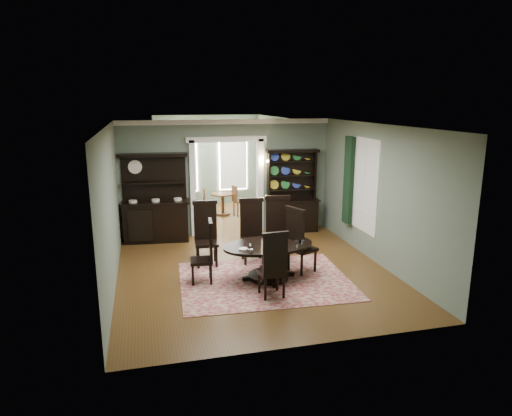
# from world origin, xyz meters

# --- Properties ---
(room) EXTENTS (5.51, 6.01, 3.01)m
(room) POSITION_xyz_m (0.00, 0.04, 1.58)
(room) COLOR #563816
(room) RESTS_ON ground
(parlor) EXTENTS (3.51, 3.50, 3.01)m
(parlor) POSITION_xyz_m (0.00, 5.53, 1.52)
(parlor) COLOR #563816
(parlor) RESTS_ON ground
(doorway_trim) EXTENTS (2.08, 0.25, 2.57)m
(doorway_trim) POSITION_xyz_m (0.00, 3.00, 1.62)
(doorway_trim) COLOR white
(doorway_trim) RESTS_ON floor
(right_window) EXTENTS (0.15, 1.47, 2.12)m
(right_window) POSITION_xyz_m (2.69, 0.93, 1.60)
(right_window) COLOR white
(right_window) RESTS_ON wall_right
(wall_sconce) EXTENTS (0.27, 0.21, 0.21)m
(wall_sconce) POSITION_xyz_m (0.95, 2.85, 1.89)
(wall_sconce) COLOR #B57B30
(wall_sconce) RESTS_ON back_wall_right
(rug) EXTENTS (3.43, 2.76, 0.01)m
(rug) POSITION_xyz_m (0.10, -0.50, 0.01)
(rug) COLOR maroon
(rug) RESTS_ON floor
(dining_table) EXTENTS (1.95, 1.88, 0.72)m
(dining_table) POSITION_xyz_m (0.20, -0.40, 0.50)
(dining_table) COLOR black
(dining_table) RESTS_ON rug
(centerpiece) EXTENTS (1.32, 0.85, 0.22)m
(centerpiece) POSITION_xyz_m (0.26, -0.45, 0.78)
(centerpiece) COLOR silver
(centerpiece) RESTS_ON dining_table
(chair_far_left) EXTENTS (0.54, 0.52, 1.39)m
(chair_far_left) POSITION_xyz_m (-0.88, 0.78, 0.73)
(chair_far_left) COLOR black
(chair_far_left) RESTS_ON rug
(chair_far_mid) EXTENTS (0.55, 0.53, 1.40)m
(chair_far_mid) POSITION_xyz_m (0.13, 0.72, 0.74)
(chair_far_mid) COLOR black
(chair_far_mid) RESTS_ON rug
(chair_far_right) EXTENTS (0.62, 0.60, 1.45)m
(chair_far_right) POSITION_xyz_m (0.69, 0.61, 0.76)
(chair_far_right) COLOR black
(chair_far_right) RESTS_ON rug
(chair_end_left) EXTENTS (0.48, 0.50, 1.25)m
(chair_end_left) POSITION_xyz_m (-1.01, -0.27, 0.66)
(chair_end_left) COLOR black
(chair_end_left) RESTS_ON rug
(chair_end_right) EXTENTS (0.66, 0.67, 1.40)m
(chair_end_right) POSITION_xyz_m (0.87, -0.25, 0.73)
(chair_end_right) COLOR black
(chair_end_right) RESTS_ON rug
(chair_near) EXTENTS (0.49, 0.47, 1.27)m
(chair_near) POSITION_xyz_m (0.04, -1.31, 0.67)
(chair_near) COLOR black
(chair_near) RESTS_ON rug
(sideboard) EXTENTS (1.73, 0.76, 2.21)m
(sideboard) POSITION_xyz_m (-1.86, 2.74, 0.77)
(sideboard) COLOR black
(sideboard) RESTS_ON floor
(welsh_dresser) EXTENTS (1.44, 0.60, 2.21)m
(welsh_dresser) POSITION_xyz_m (1.74, 2.76, 0.80)
(welsh_dresser) COLOR black
(welsh_dresser) RESTS_ON floor
(parlor_table) EXTENTS (0.74, 0.74, 0.68)m
(parlor_table) POSITION_xyz_m (0.22, 4.94, 0.45)
(parlor_table) COLOR #543418
(parlor_table) RESTS_ON parlor_floor
(parlor_chair_left) EXTENTS (0.38, 0.38, 0.89)m
(parlor_chair_left) POSITION_xyz_m (-0.48, 4.84, 0.48)
(parlor_chair_left) COLOR #543418
(parlor_chair_left) RESTS_ON parlor_floor
(parlor_chair_right) EXTENTS (0.44, 0.42, 0.96)m
(parlor_chair_right) POSITION_xyz_m (0.64, 4.66, 0.51)
(parlor_chair_right) COLOR #543418
(parlor_chair_right) RESTS_ON parlor_floor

